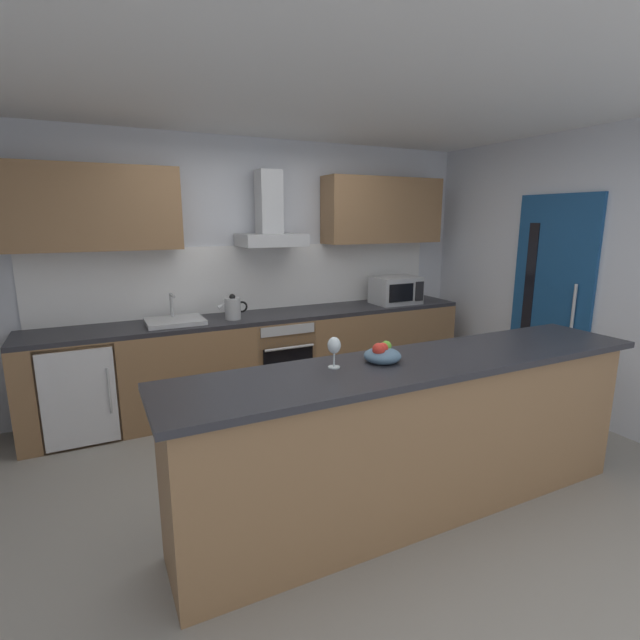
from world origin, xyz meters
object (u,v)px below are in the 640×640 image
Objects in this scene: refrigerator at (80,388)px; sink at (175,321)px; range_hood at (270,222)px; fruit_bowl at (382,354)px; kettle at (233,308)px; oven at (278,357)px; wine_glass at (334,347)px; microwave at (396,290)px.

refrigerator is 1.70× the size of sink.
range_hood is 2.30m from fruit_bowl.
oven is at bearing 4.28° from kettle.
wine_glass is 0.81× the size of fruit_bowl.
fruit_bowl is at bearing -93.32° from range_hood.
microwave reaches higher than wine_glass.
microwave is at bearing -1.14° from oven.
microwave is 1.59m from range_hood.
fruit_bowl is at bearing -93.53° from oven.
kettle is at bearing -160.09° from range_hood.
kettle is 1.31× the size of fruit_bowl.
oven is 1.33m from range_hood.
range_hood reaches higher than fruit_bowl.
sink is 0.69× the size of range_hood.
kettle reaches higher than fruit_bowl.
sink is at bearing 112.40° from fruit_bowl.
kettle is 1.99m from wine_glass.
wine_glass is at bearing -89.52° from kettle.
kettle is at bearing -4.87° from sink.
oven is at bearing -0.65° from sink.
range_hood reaches higher than sink.
wine_glass reaches higher than kettle.
microwave is 2.53m from fruit_bowl.
refrigerator is at bearing -175.78° from range_hood.
microwave is (1.40, -0.03, 0.59)m from oven.
fruit_bowl is (-0.13, -2.18, -0.74)m from range_hood.
wine_glass is at bearing 175.17° from fruit_bowl.
sink is (-2.37, 0.04, -0.12)m from microwave.
sink is 1.30m from range_hood.
refrigerator is at bearing 123.88° from wine_glass.
microwave is 2.38m from sink.
oven is 1.11× the size of range_hood.
oven is 3.64× the size of fruit_bowl.
microwave reaches higher than fruit_bowl.
refrigerator is 2.71m from fruit_bowl.
refrigerator is at bearing -179.04° from sink.
range_hood is 3.27× the size of fruit_bowl.
wine_glass is (-0.43, -2.15, -0.66)m from range_hood.
range_hood is (0.00, 0.13, 1.33)m from oven.
kettle is at bearing -179.82° from microwave.
fruit_bowl is (0.31, -0.03, -0.08)m from wine_glass.
range_hood reaches higher than oven.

